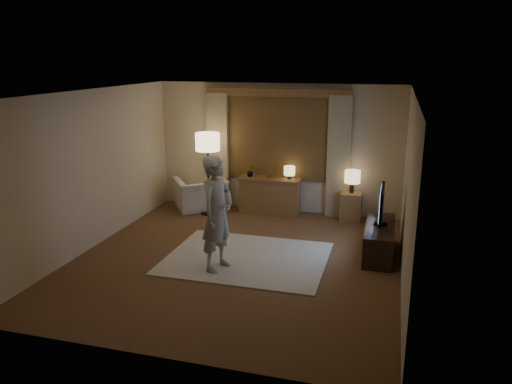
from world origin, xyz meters
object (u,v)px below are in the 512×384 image
(person, at_px, (217,214))
(armchair, at_px, (201,194))
(sideboard, at_px, (270,196))
(side_table, at_px, (351,207))
(tv_stand, at_px, (379,240))

(person, bearing_deg, armchair, 41.29)
(sideboard, height_order, side_table, sideboard)
(armchair, distance_m, tv_stand, 4.01)
(side_table, bearing_deg, tv_stand, -69.70)
(armchair, bearing_deg, person, 80.57)
(person, bearing_deg, side_table, -15.83)
(sideboard, relative_size, side_table, 2.14)
(side_table, distance_m, tv_stand, 1.74)
(tv_stand, xyz_separation_m, person, (-2.31, -1.25, 0.63))
(side_table, height_order, person, person)
(sideboard, xyz_separation_m, person, (-0.07, -2.92, 0.53))
(tv_stand, bearing_deg, person, -151.67)
(sideboard, height_order, tv_stand, sideboard)
(sideboard, xyz_separation_m, side_table, (1.64, -0.05, -0.07))
(armchair, relative_size, person, 0.58)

